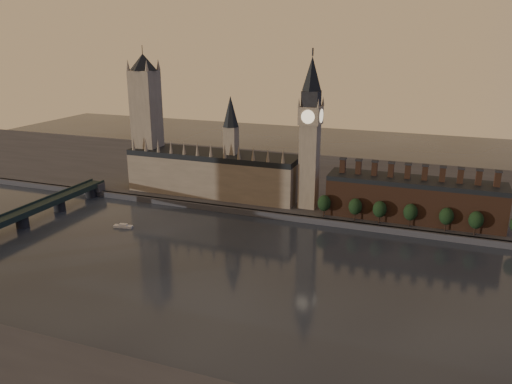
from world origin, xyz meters
TOP-DOWN VIEW (x-y plane):
  - ground at (0.00, 0.00)m, footprint 900.00×900.00m
  - north_bank at (0.00, 178.04)m, footprint 900.00×182.00m
  - palace_of_westminster at (-64.41, 114.91)m, footprint 130.00×30.30m
  - victoria_tower at (-120.00, 115.00)m, footprint 24.00×24.00m
  - big_ben at (10.00, 110.00)m, footprint 15.00×15.00m
  - chimney_block at (80.00, 110.00)m, footprint 110.00×25.00m
  - embankment_tree_0 at (25.08, 93.77)m, footprint 8.60×8.60m
  - embankment_tree_1 at (45.40, 93.98)m, footprint 8.60×8.60m
  - embankment_tree_2 at (60.76, 94.12)m, footprint 8.60×8.60m
  - embankment_tree_3 at (79.42, 95.35)m, footprint 8.60×8.60m
  - embankment_tree_4 at (100.43, 95.21)m, footprint 8.60×8.60m
  - embankment_tree_5 at (117.03, 94.39)m, footprint 8.60×8.60m
  - river_boat at (-93.86, 39.34)m, footprint 12.73×5.48m

SIDE VIEW (x-z plane):
  - ground at x=0.00m, z-range 0.00..0.00m
  - river_boat at x=-93.86m, z-range -0.29..2.18m
  - north_bank at x=0.00m, z-range 0.00..4.00m
  - embankment_tree_0 at x=25.08m, z-range 6.03..20.91m
  - embankment_tree_1 at x=45.40m, z-range 6.03..20.91m
  - embankment_tree_2 at x=60.76m, z-range 6.03..20.91m
  - embankment_tree_3 at x=79.42m, z-range 6.03..20.91m
  - embankment_tree_4 at x=100.43m, z-range 6.03..20.91m
  - embankment_tree_5 at x=117.03m, z-range 6.03..20.91m
  - chimney_block at x=80.00m, z-range -0.68..36.32m
  - palace_of_westminster at x=-64.41m, z-range -15.37..58.63m
  - big_ben at x=10.00m, z-range 3.33..110.33m
  - victoria_tower at x=-120.00m, z-range 5.09..113.09m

